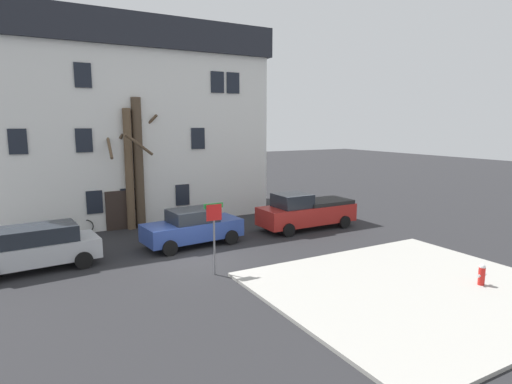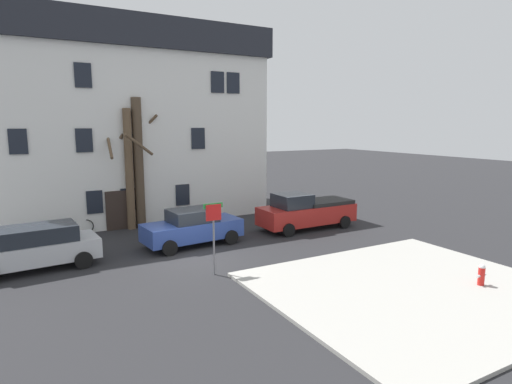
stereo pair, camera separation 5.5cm
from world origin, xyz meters
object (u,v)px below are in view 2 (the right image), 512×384
at_px(tree_bare_near, 129,164).
at_px(bicycle_leaning, 76,226).
at_px(car_silver_wagon, 35,247).
at_px(pickup_truck_red, 306,211).
at_px(car_blue_sedan, 192,227).
at_px(street_sign_pole, 214,225).
at_px(tree_bare_mid, 138,158).
at_px(building_main, 128,122).
at_px(fire_hydrant, 481,274).

distance_m(tree_bare_near, bicycle_leaning, 4.19).
bearing_deg(car_silver_wagon, pickup_truck_red, 1.24).
bearing_deg(car_silver_wagon, car_blue_sedan, 2.05).
xyz_separation_m(car_silver_wagon, car_blue_sedan, (6.54, 0.23, -0.04)).
bearing_deg(street_sign_pole, car_blue_sedan, 80.60).
height_order(tree_bare_near, street_sign_pole, tree_bare_near).
distance_m(tree_bare_mid, car_silver_wagon, 7.81).
height_order(tree_bare_mid, pickup_truck_red, tree_bare_mid).
bearing_deg(building_main, bicycle_leaning, -131.78).
distance_m(car_blue_sedan, street_sign_pole, 4.34).
relative_size(building_main, fire_hydrant, 20.80).
bearing_deg(fire_hydrant, pickup_truck_red, 91.85).
bearing_deg(car_blue_sedan, fire_hydrant, -55.22).
xyz_separation_m(building_main, car_silver_wagon, (-5.82, -9.47, -4.82)).
relative_size(tree_bare_near, car_silver_wagon, 1.35).
height_order(fire_hydrant, street_sign_pole, street_sign_pole).
xyz_separation_m(pickup_truck_red, street_sign_pole, (-7.20, -4.20, 0.96)).
height_order(street_sign_pole, bicycle_leaning, street_sign_pole).
xyz_separation_m(car_blue_sedan, bicycle_leaning, (-4.55, 4.96, -0.49)).
relative_size(car_blue_sedan, bicycle_leaning, 2.81).
height_order(tree_bare_mid, car_silver_wagon, tree_bare_mid).
bearing_deg(street_sign_pole, tree_bare_mid, 93.79).
height_order(pickup_truck_red, bicycle_leaning, pickup_truck_red).
height_order(car_blue_sedan, fire_hydrant, car_blue_sedan).
bearing_deg(car_silver_wagon, building_main, 58.45).
relative_size(pickup_truck_red, street_sign_pole, 1.98).
height_order(car_silver_wagon, car_blue_sedan, car_silver_wagon).
distance_m(car_silver_wagon, pickup_truck_red, 13.05).
relative_size(building_main, tree_bare_near, 2.39).
relative_size(tree_bare_mid, fire_hydrant, 9.54).
bearing_deg(tree_bare_near, fire_hydrant, -59.18).
bearing_deg(fire_hydrant, tree_bare_near, 120.82).
distance_m(pickup_truck_red, street_sign_pole, 8.39).
relative_size(building_main, pickup_truck_red, 2.86).
bearing_deg(bicycle_leaning, fire_hydrant, -52.43).
bearing_deg(bicycle_leaning, car_silver_wagon, -110.98).
distance_m(tree_bare_mid, pickup_truck_red, 9.53).
distance_m(building_main, pickup_truck_red, 12.63).
distance_m(tree_bare_near, pickup_truck_red, 9.80).
relative_size(building_main, car_silver_wagon, 3.23).
distance_m(building_main, street_sign_pole, 13.92).
bearing_deg(pickup_truck_red, tree_bare_near, 151.25).
xyz_separation_m(car_silver_wagon, pickup_truck_red, (13.05, 0.28, 0.06)).
bearing_deg(car_blue_sedan, tree_bare_near, 111.18).
relative_size(car_blue_sedan, fire_hydrant, 6.31).
height_order(car_silver_wagon, street_sign_pole, street_sign_pole).
height_order(building_main, street_sign_pole, building_main).
bearing_deg(street_sign_pole, bicycle_leaning, 112.97).
bearing_deg(street_sign_pole, car_silver_wagon, 146.19).
bearing_deg(car_silver_wagon, street_sign_pole, -33.81).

